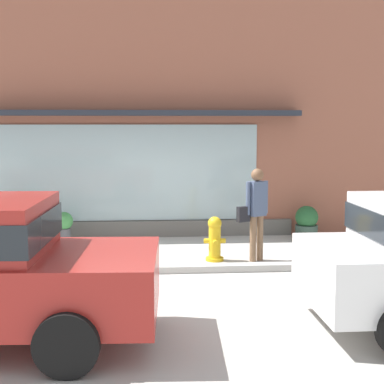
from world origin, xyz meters
name	(u,v)px	position (x,y,z in m)	size (l,w,h in m)	color
ground_plane	(147,270)	(0.00, 0.00, 0.00)	(60.00, 60.00, 0.00)	#B2AFA8
curb_strip	(147,269)	(0.00, -0.20, 0.06)	(14.00, 0.24, 0.12)	#B2B2AD
storefront	(146,120)	(-0.01, 3.19, 2.61)	(14.00, 0.81, 5.33)	#935642
fire_hydrant	(215,238)	(1.25, 0.59, 0.42)	(0.40, 0.37, 0.83)	gold
pedestrian_with_handbag	(256,207)	(2.00, 0.51, 1.00)	(0.62, 0.37, 1.71)	brown
potted_plant_trailing_edge	(64,225)	(-1.75, 2.34, 0.39)	(0.38, 0.38, 0.68)	#4C4C51
potted_plant_doorstep	(18,229)	(-2.68, 2.27, 0.34)	(0.43, 0.43, 0.61)	#33473D
potted_plant_low_front	(307,222)	(3.52, 2.46, 0.37)	(0.50, 0.50, 0.73)	#33473D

